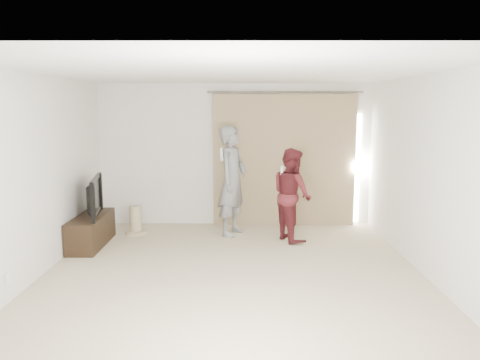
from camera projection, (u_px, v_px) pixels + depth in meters
The scene contains 10 objects.
floor at pixel (233, 275), 6.11m from camera, with size 5.50×5.50×0.00m, color tan.
wall_back at pixel (235, 155), 8.62m from camera, with size 5.00×0.04×2.60m, color silver.
wall_left at pixel (35, 177), 5.91m from camera, with size 0.04×5.50×2.60m.
ceiling at pixel (232, 72), 5.70m from camera, with size 5.00×5.50×0.01m, color white.
curtain at pixel (285, 161), 8.57m from camera, with size 2.80×0.11×2.46m.
tv_console at pixel (91, 231), 7.40m from camera, with size 0.43×1.25×0.48m, color black.
tv at pixel (89, 197), 7.31m from camera, with size 1.07×0.14×0.62m, color black.
scratching_post at pixel (136, 223), 8.06m from camera, with size 0.37×0.37×0.50m.
person_man at pixel (232, 181), 7.94m from camera, with size 0.69×0.81×1.87m.
person_woman at pixel (292, 194), 7.65m from camera, with size 0.82×0.91×1.52m.
Camera 1 is at (0.11, -5.84, 2.18)m, focal length 35.00 mm.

